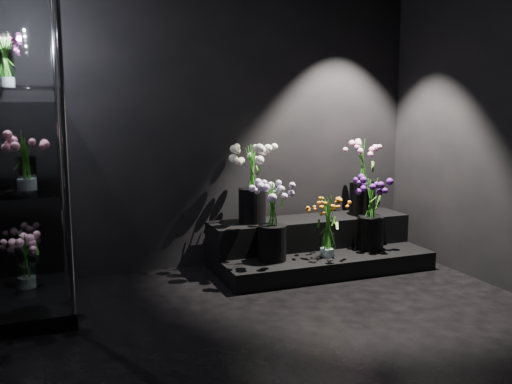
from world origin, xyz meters
TOP-DOWN VIEW (x-y plane):
  - floor at (0.00, 0.00)m, footprint 4.00×4.00m
  - wall_back at (0.00, 2.00)m, footprint 4.00×0.00m
  - display_riser at (0.87, 1.61)m, footprint 1.95×0.86m
  - display_case at (-1.65, 1.35)m, footprint 0.65×1.08m
  - bouquet_orange_bells at (0.84, 1.32)m, footprint 0.37×0.37m
  - bouquet_lilac at (0.34, 1.39)m, footprint 0.43×0.43m
  - bouquet_purple at (1.34, 1.41)m, footprint 0.35×0.35m
  - bouquet_cream_roses at (0.29, 1.75)m, footprint 0.47×0.47m
  - bouquet_pink_roses at (1.42, 1.69)m, footprint 0.41×0.41m
  - bouquet_case_pink at (-1.60, 1.15)m, footprint 0.33×0.33m
  - bouquet_case_magenta at (-1.70, 1.50)m, footprint 0.27×0.27m
  - bouquet_case_base_pink at (-1.65, 1.54)m, footprint 0.37×0.37m

SIDE VIEW (x-z plane):
  - floor at x=0.00m, z-range 0.00..0.00m
  - display_riser at x=0.87m, z-range -0.04..0.40m
  - bouquet_case_base_pink at x=-1.65m, z-range 0.13..0.56m
  - bouquet_orange_bells at x=0.84m, z-range 0.17..0.73m
  - bouquet_purple at x=1.34m, z-range 0.19..0.85m
  - bouquet_lilac at x=0.34m, z-range 0.21..0.91m
  - bouquet_pink_roses at x=1.42m, z-range 0.48..1.20m
  - bouquet_cream_roses at x=0.29m, z-range 0.49..1.20m
  - bouquet_case_pink at x=-1.60m, z-range 0.94..1.33m
  - display_case at x=-1.65m, z-range 0.00..2.38m
  - wall_back at x=0.00m, z-range -0.60..3.40m
  - bouquet_case_magenta at x=-1.70m, z-range 1.63..2.02m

